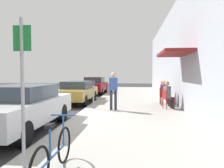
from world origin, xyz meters
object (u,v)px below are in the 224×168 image
object	(u,v)px
seated_patron_2	(163,91)
parked_car_0	(22,107)
parked_car_2	(95,85)
parked_car_1	(77,91)
cafe_chair_1	(164,96)
cafe_chair_0	(167,98)
pedestrian_standing	(113,88)
parking_meter	(93,92)
seated_patron_0	(168,94)
bicycle_0	(54,154)
street_sign	(23,81)
seated_patron_1	(165,92)
cafe_chair_2	(162,94)

from	to	relation	value
seated_patron_2	parked_car_0	bearing A→B (deg)	-131.84
seated_patron_2	parked_car_2	bearing A→B (deg)	127.09
parked_car_0	seated_patron_2	bearing A→B (deg)	48.16
parked_car_1	cafe_chair_1	world-z (taller)	parked_car_1
cafe_chair_0	cafe_chair_1	world-z (taller)	same
parked_car_1	seated_patron_2	distance (m)	5.07
seated_patron_2	pedestrian_standing	size ratio (longest dim) A/B	0.76
parking_meter	seated_patron_0	xyz separation A→B (m)	(3.47, 0.42, -0.07)
parking_meter	bicycle_0	distance (m)	6.55
seated_patron_0	cafe_chair_1	xyz separation A→B (m)	(-0.06, 0.96, -0.19)
bicycle_0	seated_patron_0	xyz separation A→B (m)	(2.87, 6.94, 0.34)
parking_meter	seated_patron_0	distance (m)	3.49
parked_car_1	cafe_chair_0	size ratio (longest dim) A/B	5.06
parked_car_1	cafe_chair_1	distance (m)	5.16
street_sign	cafe_chair_1	bearing A→B (deg)	65.62
parked_car_1	parking_meter	distance (m)	3.21
pedestrian_standing	parked_car_0	bearing A→B (deg)	-127.15
cafe_chair_1	parking_meter	bearing A→B (deg)	-157.93
parking_meter	cafe_chair_0	bearing A→B (deg)	6.79
parked_car_1	bicycle_0	size ratio (longest dim) A/B	2.57
parked_car_1	cafe_chair_0	world-z (taller)	parked_car_1
parked_car_1	seated_patron_2	world-z (taller)	seated_patron_2
bicycle_0	seated_patron_1	bearing A→B (deg)	69.97
street_sign	seated_patron_2	size ratio (longest dim) A/B	2.02
bicycle_0	cafe_chair_2	distance (m)	9.01
parked_car_1	cafe_chair_2	bearing A→B (deg)	-8.65
parked_car_1	parked_car_0	bearing A→B (deg)	-90.00
bicycle_0	seated_patron_1	xyz separation A→B (m)	(2.87, 7.88, 0.34)
bicycle_0	cafe_chair_0	xyz separation A→B (m)	(2.81, 6.92, 0.14)
street_sign	pedestrian_standing	distance (m)	6.10
seated_patron_2	cafe_chair_2	bearing A→B (deg)	176.80
parked_car_1	street_sign	world-z (taller)	street_sign
bicycle_0	parking_meter	bearing A→B (deg)	95.22
parked_car_0	street_sign	distance (m)	3.21
seated_patron_0	pedestrian_standing	world-z (taller)	pedestrian_standing
parking_meter	cafe_chair_1	bearing A→B (deg)	22.07
cafe_chair_0	cafe_chair_1	distance (m)	0.98
street_sign	seated_patron_1	bearing A→B (deg)	65.22
street_sign	bicycle_0	xyz separation A→B (m)	(0.64, -0.26, -1.16)
seated_patron_2	pedestrian_standing	xyz separation A→B (m)	(-2.51, -2.30, 0.30)
parked_car_0	parked_car_2	bearing A→B (deg)	90.00
cafe_chair_2	pedestrian_standing	xyz separation A→B (m)	(-2.45, -2.30, 0.50)
pedestrian_standing	seated_patron_1	bearing A→B (deg)	32.79
parking_meter	seated_patron_0	bearing A→B (deg)	6.98
bicycle_0	cafe_chair_0	size ratio (longest dim) A/B	1.97
cafe_chair_2	bicycle_0	bearing A→B (deg)	-108.18
parked_car_1	cafe_chair_0	bearing A→B (deg)	-25.77
parked_car_1	parked_car_2	bearing A→B (deg)	90.00
parking_meter	parked_car_2	bearing A→B (deg)	100.13
bicycle_0	cafe_chair_0	world-z (taller)	bicycle_0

